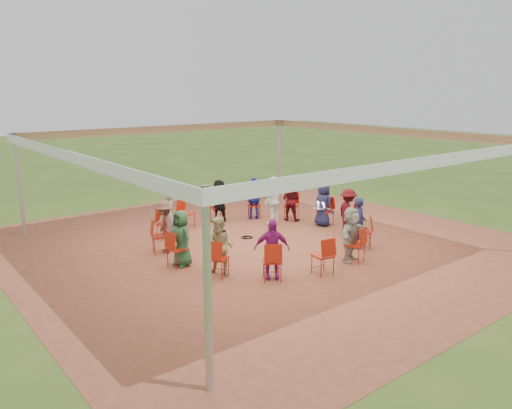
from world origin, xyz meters
TOP-DOWN VIEW (x-y plane):
  - ground at (0.00, 0.00)m, footprint 80.00×80.00m
  - dirt_patch at (0.00, 0.00)m, footprint 13.00×13.00m
  - tent at (0.00, 0.00)m, footprint 10.33×10.33m
  - chair_0 at (2.79, 0.22)m, footprint 0.47×0.45m
  - chair_1 at (2.42, 1.41)m, footprint 0.59×0.58m
  - chair_2 at (1.57, 2.32)m, footprint 0.59×0.60m
  - chair_3 at (0.40, 2.77)m, footprint 0.48×0.50m
  - chair_4 at (-0.84, 2.67)m, footprint 0.53×0.55m
  - chair_5 at (-1.91, 2.04)m, footprint 0.61×0.61m
  - chair_6 at (-2.61, 1.01)m, footprint 0.56×0.55m
  - chair_7 at (-2.79, -0.22)m, footprint 0.47×0.45m
  - chair_8 at (-2.42, -1.41)m, footprint 0.59×0.58m
  - chair_9 at (-1.57, -2.32)m, footprint 0.59×0.60m
  - chair_10 at (-0.40, -2.77)m, footprint 0.48×0.50m
  - chair_11 at (0.84, -2.67)m, footprint 0.53×0.55m
  - chair_12 at (1.91, -2.04)m, footprint 0.61×0.61m
  - chair_13 at (2.61, -1.01)m, footprint 0.56×0.55m
  - person_seated_0 at (2.67, 0.21)m, footprint 0.43×0.71m
  - person_seated_1 at (2.31, 1.35)m, footprint 0.68×0.78m
  - person_seated_2 at (1.50, 2.22)m, footprint 0.91×0.80m
  - person_seated_3 at (0.39, 2.65)m, footprint 1.34×0.66m
  - person_seated_4 at (-1.83, 1.96)m, footprint 0.60×0.59m
  - person_seated_5 at (-2.50, 0.97)m, footprint 0.74×1.00m
  - person_seated_6 at (-2.67, -0.21)m, footprint 0.43×0.71m
  - person_seated_7 at (-2.31, -1.35)m, footprint 0.68×0.78m
  - person_seated_8 at (-1.50, -2.22)m, footprint 0.91×0.80m
  - person_seated_9 at (0.80, -2.56)m, footprint 1.37×0.85m
  - person_seated_10 at (1.83, -1.96)m, footprint 0.60×0.59m
  - person_seated_11 at (2.50, -0.97)m, footprint 0.74×1.00m
  - standing_person at (1.53, 1.27)m, footprint 1.00×0.67m
  - cable_coil at (-0.02, 0.63)m, footprint 0.41×0.41m
  - laptop at (2.51, 0.20)m, footprint 0.29×0.36m

SIDE VIEW (x-z plane):
  - ground at x=0.00m, z-range 0.00..0.00m
  - dirt_patch at x=0.00m, z-range 0.01..0.01m
  - cable_coil at x=-0.02m, z-range 0.01..0.04m
  - chair_0 at x=2.79m, z-range 0.00..0.90m
  - chair_1 at x=2.42m, z-range 0.00..0.90m
  - chair_2 at x=1.57m, z-range 0.00..0.90m
  - chair_3 at x=0.40m, z-range 0.00..0.90m
  - chair_4 at x=-0.84m, z-range 0.00..0.90m
  - chair_5 at x=-1.91m, z-range 0.00..0.90m
  - chair_6 at x=-2.61m, z-range 0.00..0.90m
  - chair_7 at x=-2.79m, z-range 0.00..0.90m
  - chair_8 at x=-2.42m, z-range 0.00..0.90m
  - chair_9 at x=-1.57m, z-range 0.00..0.90m
  - chair_10 at x=-0.40m, z-range 0.00..0.90m
  - chair_11 at x=0.84m, z-range 0.00..0.90m
  - chair_12 at x=1.91m, z-range 0.00..0.90m
  - chair_13 at x=2.61m, z-range 0.00..0.90m
  - laptop at x=2.51m, z-range 0.54..0.77m
  - person_seated_0 at x=2.67m, z-range 0.01..1.40m
  - person_seated_1 at x=2.31m, z-range 0.01..1.40m
  - person_seated_2 at x=1.50m, z-range 0.01..1.40m
  - person_seated_3 at x=0.39m, z-range 0.01..1.40m
  - person_seated_4 at x=-1.83m, z-range 0.01..1.40m
  - person_seated_5 at x=-2.50m, z-range 0.01..1.40m
  - person_seated_6 at x=-2.67m, z-range 0.01..1.40m
  - person_seated_7 at x=-2.31m, z-range 0.01..1.40m
  - person_seated_8 at x=-1.50m, z-range 0.01..1.40m
  - person_seated_9 at x=0.80m, z-range 0.01..1.40m
  - person_seated_10 at x=1.83m, z-range 0.01..1.40m
  - person_seated_11 at x=2.50m, z-range 0.01..1.40m
  - standing_person at x=1.53m, z-range 0.01..1.57m
  - tent at x=0.00m, z-range 0.87..3.87m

